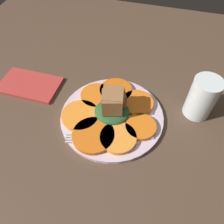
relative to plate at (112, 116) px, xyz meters
The scene contains 13 objects.
table_slab 1.52cm from the plate, ahead, with size 120.00×120.00×2.00cm, color #4C3828.
plate is the anchor object (origin of this frame).
carrot_slice_0 7.10cm from the plate, 62.77° to the right, with size 8.28×8.28×0.97cm, color orange.
carrot_slice_1 7.81cm from the plate, 14.60° to the right, with size 7.21×7.21×0.97cm, color orange.
carrot_slice_2 7.30cm from the plate, 43.62° to the left, with size 8.18×8.18×0.97cm, color orange.
carrot_slice_3 7.76cm from the plate, 98.21° to the left, with size 8.59×8.59×0.97cm, color #D56013.
carrot_slice_4 7.13cm from the plate, 140.61° to the left, with size 8.29×8.29×0.97cm, color orange.
carrot_slice_5 7.78cm from the plate, 159.58° to the right, with size 9.08×9.08×0.97cm, color orange.
carrot_slice_6 7.59cm from the plate, 108.20° to the right, with size 9.65×9.65×0.97cm, color #D76115.
center_pile 3.84cm from the plate, 85.42° to the left, with size 8.53×8.21×7.00cm.
fork 6.81cm from the plate, 83.48° to the right, with size 19.41×7.44×0.40cm.
water_glass 21.77cm from the plate, 20.63° to the left, with size 6.60×6.60×10.54cm.
napkin 25.47cm from the plate, behind, with size 16.55×9.93×0.80cm.
Camera 1 is at (8.87, -31.19, 45.56)cm, focal length 35.00 mm.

